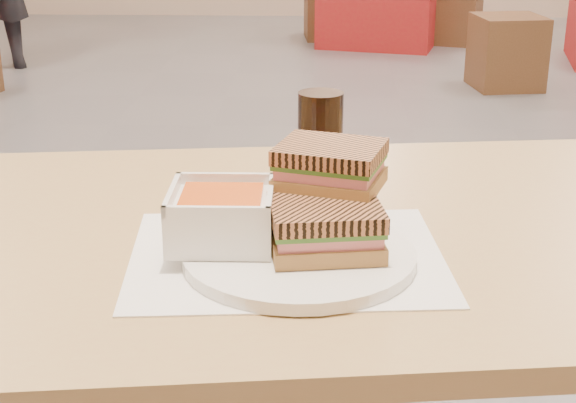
{
  "coord_description": "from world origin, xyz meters",
  "views": [
    {
      "loc": [
        0.04,
        -2.9,
        1.16
      ],
      "look_at": [
        0.01,
        -2.0,
        0.82
      ],
      "focal_mm": 53.29,
      "sensor_mm": 36.0,
      "label": 1
    }
  ],
  "objects_px": {
    "cola_glass": "(320,140)",
    "bg_chair_1l": "(507,52)",
    "main_table": "(328,306)",
    "bg_chair_2r": "(451,11)",
    "plate": "(299,256)",
    "soup_bowl": "(222,218)",
    "bg_chair_2l": "(332,8)",
    "panini_lower": "(325,227)"
  },
  "relations": [
    {
      "from": "bg_chair_2r",
      "to": "bg_chair_1l",
      "type": "bearing_deg",
      "value": -85.67
    },
    {
      "from": "bg_chair_2l",
      "to": "bg_chair_2r",
      "type": "height_order",
      "value": "bg_chair_2r"
    },
    {
      "from": "soup_bowl",
      "to": "bg_chair_1l",
      "type": "distance_m",
      "value": 4.37
    },
    {
      "from": "bg_chair_2l",
      "to": "plate",
      "type": "bearing_deg",
      "value": -91.01
    },
    {
      "from": "soup_bowl",
      "to": "cola_glass",
      "type": "height_order",
      "value": "cola_glass"
    },
    {
      "from": "soup_bowl",
      "to": "bg_chair_2l",
      "type": "distance_m",
      "value": 5.86
    },
    {
      "from": "panini_lower",
      "to": "soup_bowl",
      "type": "bearing_deg",
      "value": 168.56
    },
    {
      "from": "main_table",
      "to": "bg_chair_2r",
      "type": "bearing_deg",
      "value": 80.17
    },
    {
      "from": "cola_glass",
      "to": "bg_chair_1l",
      "type": "relative_size",
      "value": 0.32
    },
    {
      "from": "bg_chair_1l",
      "to": "bg_chair_2l",
      "type": "xyz_separation_m",
      "value": [
        -1.02,
        1.67,
        0.02
      ]
    },
    {
      "from": "bg_chair_1l",
      "to": "soup_bowl",
      "type": "bearing_deg",
      "value": -106.21
    },
    {
      "from": "soup_bowl",
      "to": "panini_lower",
      "type": "xyz_separation_m",
      "value": [
        0.12,
        -0.02,
        -0.0
      ]
    },
    {
      "from": "cola_glass",
      "to": "bg_chair_2r",
      "type": "xyz_separation_m",
      "value": [
        0.98,
        5.44,
        -0.58
      ]
    },
    {
      "from": "cola_glass",
      "to": "plate",
      "type": "bearing_deg",
      "value": -94.8
    },
    {
      "from": "main_table",
      "to": "plate",
      "type": "bearing_deg",
      "value": -107.33
    },
    {
      "from": "soup_bowl",
      "to": "plate",
      "type": "bearing_deg",
      "value": -14.3
    },
    {
      "from": "soup_bowl",
      "to": "bg_chair_2l",
      "type": "bearing_deg",
      "value": 88.1
    },
    {
      "from": "plate",
      "to": "bg_chair_1l",
      "type": "relative_size",
      "value": 0.62
    },
    {
      "from": "main_table",
      "to": "soup_bowl",
      "type": "distance_m",
      "value": 0.22
    },
    {
      "from": "main_table",
      "to": "soup_bowl",
      "type": "height_order",
      "value": "soup_bowl"
    },
    {
      "from": "panini_lower",
      "to": "bg_chair_2l",
      "type": "bearing_deg",
      "value": 89.28
    },
    {
      "from": "plate",
      "to": "soup_bowl",
      "type": "xyz_separation_m",
      "value": [
        -0.09,
        0.02,
        0.04
      ]
    },
    {
      "from": "plate",
      "to": "cola_glass",
      "type": "distance_m",
      "value": 0.27
    },
    {
      "from": "main_table",
      "to": "plate",
      "type": "distance_m",
      "value": 0.17
    },
    {
      "from": "bg_chair_1l",
      "to": "bg_chair_2r",
      "type": "relative_size",
      "value": 0.82
    },
    {
      "from": "bg_chair_1l",
      "to": "bg_chair_2r",
      "type": "height_order",
      "value": "bg_chair_2r"
    },
    {
      "from": "panini_lower",
      "to": "bg_chair_1l",
      "type": "relative_size",
      "value": 0.32
    },
    {
      "from": "cola_glass",
      "to": "bg_chair_2l",
      "type": "bearing_deg",
      "value": 89.17
    },
    {
      "from": "plate",
      "to": "panini_lower",
      "type": "relative_size",
      "value": 1.95
    },
    {
      "from": "main_table",
      "to": "panini_lower",
      "type": "relative_size",
      "value": 9.3
    },
    {
      "from": "bg_chair_2l",
      "to": "bg_chair_2r",
      "type": "bearing_deg",
      "value": -9.23
    },
    {
      "from": "soup_bowl",
      "to": "bg_chair_2r",
      "type": "distance_m",
      "value": 5.81
    },
    {
      "from": "plate",
      "to": "cola_glass",
      "type": "bearing_deg",
      "value": 85.2
    },
    {
      "from": "soup_bowl",
      "to": "cola_glass",
      "type": "distance_m",
      "value": 0.27
    },
    {
      "from": "main_table",
      "to": "bg_chair_2l",
      "type": "xyz_separation_m",
      "value": [
        0.07,
        5.74,
        -0.41
      ]
    },
    {
      "from": "panini_lower",
      "to": "cola_glass",
      "type": "distance_m",
      "value": 0.27
    },
    {
      "from": "bg_chair_1l",
      "to": "bg_chair_2l",
      "type": "height_order",
      "value": "bg_chair_2l"
    },
    {
      "from": "bg_chair_2r",
      "to": "plate",
      "type": "bearing_deg",
      "value": -99.98
    },
    {
      "from": "cola_glass",
      "to": "bg_chair_2r",
      "type": "relative_size",
      "value": 0.26
    },
    {
      "from": "plate",
      "to": "bg_chair_2r",
      "type": "distance_m",
      "value": 5.81
    },
    {
      "from": "panini_lower",
      "to": "bg_chair_1l",
      "type": "height_order",
      "value": "panini_lower"
    },
    {
      "from": "main_table",
      "to": "bg_chair_1l",
      "type": "height_order",
      "value": "main_table"
    }
  ]
}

